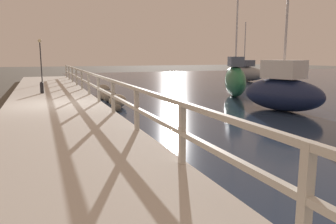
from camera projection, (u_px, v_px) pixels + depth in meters
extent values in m
plane|color=#4C473D|center=(55.00, 112.00, 12.35)|extent=(120.00, 120.00, 0.00)
cube|color=beige|center=(55.00, 108.00, 12.32)|extent=(3.53, 36.00, 0.33)
cube|color=beige|center=(305.00, 198.00, 2.89)|extent=(0.10, 0.10, 1.04)
cube|color=beige|center=(182.00, 133.00, 5.37)|extent=(0.10, 0.10, 1.04)
cube|color=beige|center=(137.00, 109.00, 7.84)|extent=(0.10, 0.10, 1.04)
cube|color=beige|center=(113.00, 96.00, 10.32)|extent=(0.10, 0.10, 1.04)
cube|color=beige|center=(99.00, 88.00, 12.80)|extent=(0.10, 0.10, 1.04)
cube|color=beige|center=(89.00, 83.00, 15.28)|extent=(0.10, 0.10, 1.04)
cube|color=beige|center=(82.00, 79.00, 17.76)|extent=(0.10, 0.10, 1.04)
cube|color=beige|center=(76.00, 77.00, 20.24)|extent=(0.10, 0.10, 1.04)
cube|color=beige|center=(72.00, 74.00, 22.72)|extent=(0.10, 0.10, 1.04)
cube|color=beige|center=(69.00, 73.00, 25.20)|extent=(0.10, 0.10, 1.04)
cube|color=beige|center=(66.00, 71.00, 27.67)|extent=(0.10, 0.10, 1.04)
cube|color=beige|center=(98.00, 76.00, 12.72)|extent=(0.09, 32.50, 0.08)
cube|color=beige|center=(99.00, 88.00, 12.80)|extent=(0.09, 32.50, 0.08)
ellipsoid|color=gray|center=(102.00, 96.00, 16.11)|extent=(0.47, 0.42, 0.35)
ellipsoid|color=gray|center=(118.00, 101.00, 13.53)|extent=(0.73, 0.66, 0.55)
ellipsoid|color=gray|center=(103.00, 89.00, 18.19)|extent=(0.75, 0.67, 0.56)
ellipsoid|color=slate|center=(109.00, 96.00, 15.15)|extent=(0.71, 0.64, 0.53)
ellipsoid|color=slate|center=(101.00, 93.00, 17.54)|extent=(0.42, 0.38, 0.31)
ellipsoid|color=#666056|center=(116.00, 108.00, 12.52)|extent=(0.40, 0.36, 0.30)
cylinder|color=black|center=(42.00, 89.00, 15.75)|extent=(0.17, 0.17, 0.46)
sphere|color=black|center=(42.00, 83.00, 15.71)|extent=(0.15, 0.15, 0.15)
cylinder|color=#2D2D33|center=(41.00, 64.00, 20.57)|extent=(0.07, 0.07, 2.61)
sphere|color=beige|center=(40.00, 41.00, 20.33)|extent=(0.22, 0.22, 0.22)
ellipsoid|color=gray|center=(244.00, 73.00, 28.29)|extent=(1.53, 5.17, 1.24)
cube|color=#4C566B|center=(244.00, 63.00, 28.14)|extent=(0.99, 1.86, 0.53)
cylinder|color=silver|center=(245.00, 44.00, 27.87)|extent=(0.09, 0.09, 3.69)
ellipsoid|color=#192347|center=(282.00, 95.00, 12.62)|extent=(2.38, 3.64, 1.25)
cube|color=silver|center=(284.00, 69.00, 12.46)|extent=(1.40, 1.64, 0.69)
ellipsoid|color=#236B42|center=(235.00, 81.00, 17.26)|extent=(2.41, 3.86, 1.56)
cube|color=#4C566B|center=(236.00, 62.00, 17.09)|extent=(1.18, 1.57, 0.51)
cylinder|color=silver|center=(237.00, 12.00, 16.67)|extent=(0.09, 0.09, 5.46)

